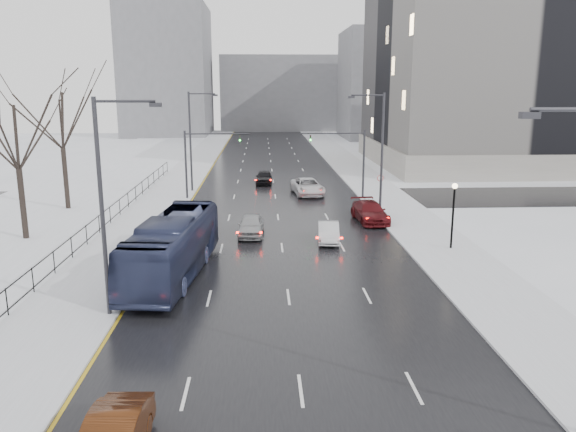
{
  "coord_description": "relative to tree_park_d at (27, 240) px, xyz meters",
  "views": [
    {
      "loc": [
        -1.27,
        -4.69,
        10.35
      ],
      "look_at": [
        0.33,
        29.61,
        2.5
      ],
      "focal_mm": 35.0,
      "sensor_mm": 36.0,
      "label": 1
    }
  ],
  "objects": [
    {
      "name": "tree_park_e",
      "position": [
        -0.4,
        10.0,
        0.0
      ],
      "size": [
        9.45,
        9.45,
        13.5
      ],
      "primitive_type": null,
      "color": "black",
      "rests_on": "ground"
    },
    {
      "name": "bldg_far_left",
      "position": [
        -4.2,
        91.0,
        14.0
      ],
      "size": [
        18.0,
        22.0,
        28.0
      ],
      "primitive_type": "cube",
      "color": "slate",
      "rests_on": "ground"
    },
    {
      "name": "sidewalk_left",
      "position": [
        7.3,
        26.0,
        0.08
      ],
      "size": [
        5.0,
        150.0,
        0.16
      ],
      "primitive_type": "cube",
      "color": "silver",
      "rests_on": "ground"
    },
    {
      "name": "bldg_far_right",
      "position": [
        45.8,
        81.0,
        11.0
      ],
      "size": [
        24.0,
        20.0,
        22.0
      ],
      "primitive_type": "cube",
      "color": "slate",
      "rests_on": "ground"
    },
    {
      "name": "streetlight_l_far",
      "position": [
        9.63,
        18.0,
        5.62
      ],
      "size": [
        2.95,
        0.25,
        10.0
      ],
      "color": "#2D2D33",
      "rests_on": "ground"
    },
    {
      "name": "sedan_right_near",
      "position": [
        21.05,
        -1.6,
        0.7
      ],
      "size": [
        1.74,
        4.13,
        1.33
      ],
      "primitive_type": "imported",
      "rotation": [
        0.0,
        0.0,
        -0.08
      ],
      "color": "silver",
      "rests_on": "road"
    },
    {
      "name": "mast_signal_left",
      "position": [
        10.47,
        14.0,
        4.11
      ],
      "size": [
        6.1,
        0.33,
        6.5
      ],
      "color": "#2D2D33",
      "rests_on": "ground"
    },
    {
      "name": "lamppost_r_mid",
      "position": [
        28.8,
        -4.0,
        2.94
      ],
      "size": [
        0.36,
        0.36,
        4.28
      ],
      "color": "black",
      "rests_on": "sidewalk_right"
    },
    {
      "name": "streetlight_l_near",
      "position": [
        9.63,
        -14.0,
        5.62
      ],
      "size": [
        2.95,
        0.25,
        10.0
      ],
      "color": "#2D2D33",
      "rests_on": "ground"
    },
    {
      "name": "bus",
      "position": [
        11.53,
        -8.37,
        1.73
      ],
      "size": [
        4.14,
        12.38,
        3.38
      ],
      "primitive_type": "imported",
      "rotation": [
        0.0,
        0.0,
        -0.11
      ],
      "color": "#2A3051",
      "rests_on": "road"
    },
    {
      "name": "road",
      "position": [
        17.8,
        26.0,
        0.02
      ],
      "size": [
        16.0,
        150.0,
        0.04
      ],
      "primitive_type": "cube",
      "color": "black",
      "rests_on": "ground"
    },
    {
      "name": "cross_road",
      "position": [
        17.8,
        14.0,
        0.02
      ],
      "size": [
        130.0,
        10.0,
        0.04
      ],
      "primitive_type": "cube",
      "color": "black",
      "rests_on": "ground"
    },
    {
      "name": "civic_building",
      "position": [
        52.8,
        38.0,
        11.21
      ],
      "size": [
        41.0,
        31.0,
        24.8
      ],
      "color": "gray",
      "rests_on": "ground"
    },
    {
      "name": "park_strip",
      "position": [
        -2.2,
        26.0,
        0.06
      ],
      "size": [
        14.0,
        150.0,
        0.12
      ],
      "primitive_type": "cube",
      "color": "white",
      "rests_on": "ground"
    },
    {
      "name": "mast_signal_right",
      "position": [
        25.13,
        14.0,
        4.11
      ],
      "size": [
        6.1,
        0.33,
        6.5
      ],
      "color": "#2D2D33",
      "rests_on": "ground"
    },
    {
      "name": "sedan_right_cross",
      "position": [
        21.0,
        15.81,
        0.85
      ],
      "size": [
        3.38,
        6.09,
        1.61
      ],
      "primitive_type": "imported",
      "rotation": [
        0.0,
        0.0,
        0.12
      ],
      "color": "silver",
      "rests_on": "road"
    },
    {
      "name": "streetlight_r_mid",
      "position": [
        25.97,
        6.0,
        5.62
      ],
      "size": [
        2.95,
        0.25,
        10.0
      ],
      "color": "#2D2D33",
      "rests_on": "ground"
    },
    {
      "name": "sedan_center_near",
      "position": [
        15.72,
        0.25,
        0.78
      ],
      "size": [
        1.96,
        4.41,
        1.48
      ],
      "primitive_type": "imported",
      "rotation": [
        0.0,
        0.0,
        -0.05
      ],
      "color": "#9D9EA1",
      "rests_on": "road"
    },
    {
      "name": "iron_fence",
      "position": [
        4.8,
        -4.0,
        0.91
      ],
      "size": [
        0.06,
        70.0,
        1.3
      ],
      "color": "black",
      "rests_on": "sidewalk_left"
    },
    {
      "name": "sedan_center_far",
      "position": [
        16.73,
        22.43,
        0.77
      ],
      "size": [
        1.89,
        4.35,
        1.46
      ],
      "primitive_type": "imported",
      "rotation": [
        0.0,
        0.0,
        -0.04
      ],
      "color": "black",
      "rests_on": "road"
    },
    {
      "name": "sidewalk_right",
      "position": [
        28.3,
        26.0,
        0.08
      ],
      "size": [
        5.0,
        150.0,
        0.16
      ],
      "primitive_type": "cube",
      "color": "silver",
      "rests_on": "ground"
    },
    {
      "name": "tree_park_d",
      "position": [
        0.0,
        0.0,
        0.0
      ],
      "size": [
        8.75,
        8.75,
        12.5
      ],
      "primitive_type": null,
      "color": "black",
      "rests_on": "ground"
    },
    {
      "name": "no_uturn_sign",
      "position": [
        27.0,
        10.0,
        2.3
      ],
      "size": [
        0.6,
        0.06,
        2.7
      ],
      "color": "#2D2D33",
      "rests_on": "sidewalk_right"
    },
    {
      "name": "sedan_right_far",
      "position": [
        25.0,
        4.12,
        0.82
      ],
      "size": [
        2.63,
        5.54,
        1.56
      ],
      "primitive_type": "imported",
      "rotation": [
        0.0,
        0.0,
        0.09
      ],
      "color": "#4F0D11",
      "rests_on": "road"
    },
    {
      "name": "bldg_far_center",
      "position": [
        21.8,
        106.0,
        9.0
      ],
      "size": [
        30.0,
        18.0,
        18.0
      ],
      "primitive_type": "cube",
      "color": "slate",
      "rests_on": "ground"
    }
  ]
}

